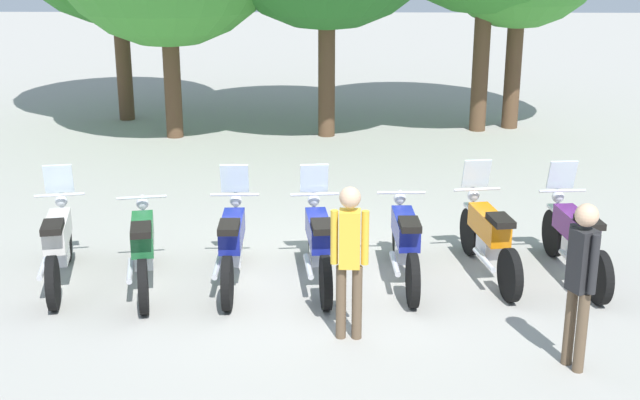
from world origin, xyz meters
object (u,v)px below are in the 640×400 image
motorcycle_4 (405,242)px  person_0 (581,274)px  person_1 (350,252)px  motorcycle_6 (575,238)px  motorcycle_5 (488,236)px  motorcycle_0 (58,243)px  motorcycle_1 (143,247)px  motorcycle_3 (319,242)px  motorcycle_2 (232,243)px

motorcycle_4 → person_0: 2.76m
person_0 → person_1: person_0 is taller
motorcycle_6 → person_1: (-2.86, -1.78, 0.47)m
motorcycle_6 → person_0: 2.52m
motorcycle_5 → person_1: 2.60m
motorcycle_4 → person_1: 1.86m
motorcycle_0 → motorcycle_1: 1.08m
person_0 → motorcycle_5: bearing=75.2°
motorcycle_3 → motorcycle_6: 3.22m
motorcycle_2 → motorcycle_3: same height
motorcycle_0 → person_1: bearing=-124.5°
motorcycle_4 → person_0: person_0 is taller
motorcycle_1 → motorcycle_6: 5.38m
motorcycle_4 → motorcycle_1: bearing=92.4°
motorcycle_6 → motorcycle_3: bearing=88.2°
motorcycle_2 → motorcycle_5: size_ratio=1.01×
motorcycle_0 → person_1: 3.90m
motorcycle_0 → motorcycle_3: 3.22m
motorcycle_2 → person_1: bearing=-139.1°
motorcycle_0 → motorcycle_1: (1.08, -0.10, -0.01)m
motorcycle_4 → motorcycle_5: (1.07, 0.18, 0.01)m
motorcycle_2 → person_0: person_0 is taller
motorcycle_2 → person_1: 2.14m
motorcycle_3 → motorcycle_5: 2.16m
motorcycle_5 → motorcycle_6: size_ratio=1.00×
motorcycle_0 → motorcycle_3: bearing=-100.6°
motorcycle_4 → motorcycle_6: bearing=-88.5°
motorcycle_0 → person_0: bearing=-121.9°
person_0 → person_1: bearing=139.5°
motorcycle_0 → motorcycle_4: bearing=-99.9°
motorcycle_1 → person_1: person_1 is taller
motorcycle_3 → motorcycle_4: 1.08m
motorcycle_3 → motorcycle_6: (3.22, 0.22, 0.00)m
motorcycle_4 → motorcycle_2: bearing=90.9°
person_1 → motorcycle_5: bearing=-42.0°
motorcycle_4 → motorcycle_5: bearing=-82.4°
person_1 → motorcycle_1: bearing=63.6°
motorcycle_0 → motorcycle_6: size_ratio=0.99×
motorcycle_3 → motorcycle_4: bearing=-92.5°
person_1 → motorcycle_4: bearing=-21.3°
motorcycle_0 → motorcycle_1: size_ratio=1.00×
motorcycle_4 → motorcycle_5: size_ratio=1.01×
motorcycle_1 → person_0: 5.16m
motorcycle_3 → motorcycle_5: size_ratio=1.00×
motorcycle_1 → motorcycle_6: bearing=-97.4°
motorcycle_4 → person_0: (1.51, -2.25, 0.51)m
motorcycle_0 → motorcycle_3: same height
motorcycle_0 → motorcycle_4: motorcycle_0 is taller
motorcycle_2 → motorcycle_6: 4.29m
person_0 → person_1: size_ratio=1.02×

